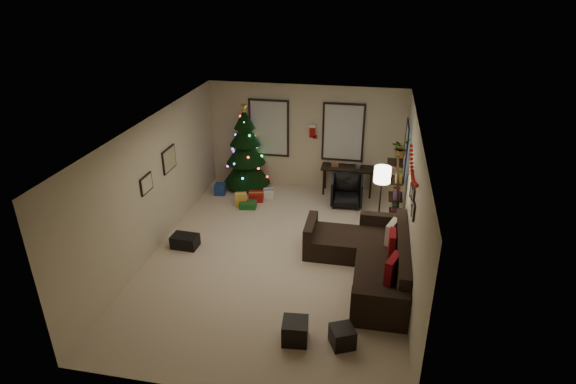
% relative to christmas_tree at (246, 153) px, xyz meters
% --- Properties ---
extents(floor, '(7.00, 7.00, 0.00)m').
position_rel_christmas_tree_xyz_m(floor, '(1.51, -3.17, -0.94)').
color(floor, beige).
rests_on(floor, ground).
extents(ceiling, '(7.00, 7.00, 0.00)m').
position_rel_christmas_tree_xyz_m(ceiling, '(1.51, -3.17, 1.76)').
color(ceiling, white).
rests_on(ceiling, floor).
extents(wall_back, '(5.00, 0.00, 5.00)m').
position_rel_christmas_tree_xyz_m(wall_back, '(1.51, 0.33, 0.41)').
color(wall_back, beige).
rests_on(wall_back, floor).
extents(wall_front, '(5.00, 0.00, 5.00)m').
position_rel_christmas_tree_xyz_m(wall_front, '(1.51, -6.67, 0.41)').
color(wall_front, beige).
rests_on(wall_front, floor).
extents(wall_left, '(0.00, 7.00, 7.00)m').
position_rel_christmas_tree_xyz_m(wall_left, '(-0.99, -3.17, 0.41)').
color(wall_left, beige).
rests_on(wall_left, floor).
extents(wall_right, '(0.00, 7.00, 7.00)m').
position_rel_christmas_tree_xyz_m(wall_right, '(4.01, -3.17, 0.41)').
color(wall_right, beige).
rests_on(wall_right, floor).
extents(window_back_left, '(1.05, 0.06, 1.50)m').
position_rel_christmas_tree_xyz_m(window_back_left, '(0.56, 0.30, 0.61)').
color(window_back_left, '#728CB2').
rests_on(window_back_left, wall_back).
extents(window_back_right, '(1.05, 0.06, 1.50)m').
position_rel_christmas_tree_xyz_m(window_back_right, '(2.46, 0.30, 0.61)').
color(window_back_right, '#728CB2').
rests_on(window_back_right, wall_back).
extents(window_right_wall, '(0.06, 0.90, 1.30)m').
position_rel_christmas_tree_xyz_m(window_right_wall, '(3.98, -0.62, 0.56)').
color(window_right_wall, '#728CB2').
rests_on(window_right_wall, wall_right).
extents(christmas_tree, '(1.23, 1.23, 2.28)m').
position_rel_christmas_tree_xyz_m(christmas_tree, '(0.00, 0.00, 0.00)').
color(christmas_tree, black).
rests_on(christmas_tree, floor).
extents(presents, '(1.50, 1.00, 0.30)m').
position_rel_christmas_tree_xyz_m(presents, '(0.21, -0.88, -0.83)').
color(presents, '#14591E').
rests_on(presents, floor).
extents(sofa, '(1.97, 2.85, 0.89)m').
position_rel_christmas_tree_xyz_m(sofa, '(3.34, -3.41, -0.65)').
color(sofa, black).
rests_on(sofa, floor).
extents(pillow_red_a, '(0.28, 0.48, 0.47)m').
position_rel_christmas_tree_xyz_m(pillow_red_a, '(3.72, -4.18, -0.30)').
color(pillow_red_a, maroon).
rests_on(pillow_red_a, sofa).
extents(pillow_red_b, '(0.12, 0.44, 0.43)m').
position_rel_christmas_tree_xyz_m(pillow_red_b, '(3.72, -3.30, -0.30)').
color(pillow_red_b, maroon).
rests_on(pillow_red_b, sofa).
extents(pillow_cream, '(0.27, 0.46, 0.44)m').
position_rel_christmas_tree_xyz_m(pillow_cream, '(3.72, -2.90, -0.31)').
color(pillow_cream, beige).
rests_on(pillow_cream, sofa).
extents(ottoman_near, '(0.42, 0.42, 0.37)m').
position_rel_christmas_tree_xyz_m(ottoman_near, '(2.28, -5.47, -0.76)').
color(ottoman_near, black).
rests_on(ottoman_near, floor).
extents(ottoman_far, '(0.46, 0.46, 0.33)m').
position_rel_christmas_tree_xyz_m(ottoman_far, '(3.01, -5.43, -0.78)').
color(ottoman_far, black).
rests_on(ottoman_far, floor).
extents(desk, '(1.34, 0.48, 0.72)m').
position_rel_christmas_tree_xyz_m(desk, '(2.65, 0.05, -0.31)').
color(desk, black).
rests_on(desk, floor).
extents(desk_chair, '(0.72, 0.68, 0.71)m').
position_rel_christmas_tree_xyz_m(desk_chair, '(2.69, -0.60, -0.59)').
color(desk_chair, black).
rests_on(desk_chair, floor).
extents(bookshelf, '(0.30, 0.52, 1.78)m').
position_rel_christmas_tree_xyz_m(bookshelf, '(3.81, -1.51, -0.08)').
color(bookshelf, black).
rests_on(bookshelf, floor).
extents(potted_plant, '(0.66, 0.66, 0.56)m').
position_rel_christmas_tree_xyz_m(potted_plant, '(3.81, -1.24, 0.90)').
color(potted_plant, '#4C4C4C').
rests_on(potted_plant, bookshelf).
extents(floor_lamp, '(0.34, 0.34, 1.62)m').
position_rel_christmas_tree_xyz_m(floor_lamp, '(3.46, -2.04, 0.41)').
color(floor_lamp, black).
rests_on(floor_lamp, floor).
extents(art_map, '(0.04, 0.60, 0.50)m').
position_rel_christmas_tree_xyz_m(art_map, '(-0.97, -2.42, 0.67)').
color(art_map, black).
rests_on(art_map, wall_left).
extents(art_abstract, '(0.04, 0.45, 0.35)m').
position_rel_christmas_tree_xyz_m(art_abstract, '(-0.97, -3.50, 0.58)').
color(art_abstract, black).
rests_on(art_abstract, wall_left).
extents(gallery, '(0.03, 1.25, 0.54)m').
position_rel_christmas_tree_xyz_m(gallery, '(3.99, -3.24, 0.63)').
color(gallery, black).
rests_on(gallery, wall_right).
extents(garland, '(0.08, 1.90, 0.30)m').
position_rel_christmas_tree_xyz_m(garland, '(3.96, -3.03, 1.08)').
color(garland, '#A5140C').
rests_on(garland, wall_right).
extents(stocking_left, '(0.20, 0.05, 0.36)m').
position_rel_christmas_tree_xyz_m(stocking_left, '(1.37, 0.41, 0.59)').
color(stocking_left, '#990F0C').
rests_on(stocking_left, wall_back).
extents(stocking_right, '(0.20, 0.05, 0.36)m').
position_rel_christmas_tree_xyz_m(stocking_right, '(1.70, 0.25, 0.61)').
color(stocking_right, '#990F0C').
rests_on(stocking_right, wall_back).
extents(storage_bin, '(0.55, 0.38, 0.27)m').
position_rel_christmas_tree_xyz_m(storage_bin, '(-0.44, -3.20, -0.81)').
color(storage_bin, black).
rests_on(storage_bin, floor).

